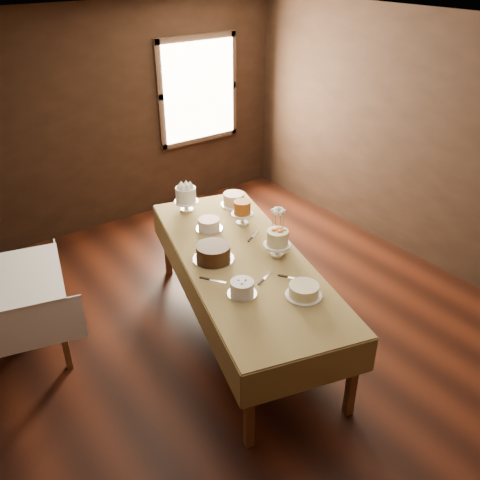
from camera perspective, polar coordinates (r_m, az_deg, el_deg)
The scene contains 22 objects.
floor at distance 5.20m, azimuth 1.32°, elevation -10.01°, with size 5.00×6.00×0.01m, color black.
ceiling at distance 4.02m, azimuth 1.81°, elevation 22.23°, with size 5.00×6.00×0.01m, color beige.
wall_back at distance 6.90m, azimuth -14.18°, elevation 12.73°, with size 5.00×0.02×2.80m, color black.
wall_right at distance 6.17m, azimuth 20.58°, elevation 9.73°, with size 0.02×6.00×2.80m, color black.
window at distance 7.36m, azimuth -4.56°, elevation 16.18°, with size 1.10×0.05×1.30m, color #FFEABF.
display_table at distance 4.74m, azimuth 0.32°, elevation -2.65°, with size 1.76×2.93×0.85m.
side_table at distance 4.97m, azimuth -24.62°, elevation -4.94°, with size 1.17×1.17×0.82m.
cake_meringue at distance 5.53m, azimuth -6.01°, elevation 4.48°, with size 0.26×0.26×0.28m.
cake_speckled at distance 5.64m, azimuth -0.70°, elevation 4.52°, with size 0.29×0.29×0.14m.
cake_lattice at distance 5.16m, azimuth -3.47°, elevation 1.68°, with size 0.27×0.27×0.10m.
cake_caramel at distance 5.23m, azimuth 0.25°, elevation 2.94°, with size 0.23×0.23×0.26m.
cake_chocolate at distance 4.65m, azimuth -2.99°, elevation -1.43°, with size 0.44×0.44×0.15m.
cake_flowers at distance 4.70m, azimuth 4.16°, elevation -0.45°, with size 0.26×0.26×0.26m.
cake_swirl at distance 4.20m, azimuth 0.24°, elevation -5.40°, with size 0.26×0.26×0.13m.
cake_cream at distance 4.22m, azimuth 7.10°, elevation -5.63°, with size 0.30×0.30×0.11m.
cake_server_a at distance 4.46m, azimuth 3.10°, elevation -3.93°, with size 0.24×0.03×0.01m, color silver.
cake_server_b at distance 4.44m, azimuth 6.28°, elevation -4.30°, with size 0.24×0.03×0.01m, color silver.
cake_server_c at distance 4.94m, azimuth -1.98°, elevation -0.26°, with size 0.24×0.03×0.01m, color silver.
cake_server_d at distance 5.08m, azimuth 1.69°, elevation 0.66°, with size 0.24×0.03×0.01m, color silver.
cake_server_e at distance 4.39m, azimuth -2.49°, elevation -4.58°, with size 0.24×0.03×0.01m, color silver.
flower_vase at distance 4.94m, azimuth 4.16°, elevation 0.61°, with size 0.14×0.14×0.14m, color #2D2823.
flower_bouquet at distance 4.85m, azimuth 4.25°, elevation 2.59°, with size 0.14×0.14×0.20m, color white, non-canonical shape.
Camera 1 is at (-2.44, -3.15, 3.34)m, focal length 38.41 mm.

